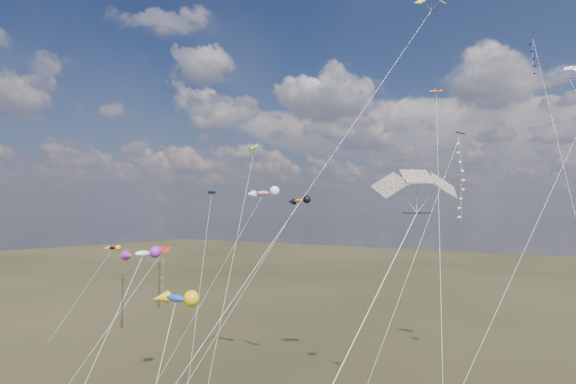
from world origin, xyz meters
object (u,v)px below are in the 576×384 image
Objects in this scene: utility_pole_near at (122,300)px; novelty_black_orange at (112,248)px; utility_pole_far at (159,285)px; parafoil_yellow at (430,0)px.

utility_pole_near is 9.42m from novelty_black_orange.
utility_pole_far is 0.63× the size of novelty_black_orange.
novelty_black_orange is (-46.90, 5.06, -22.10)m from parafoil_yellow.
utility_pole_near is 16.12m from utility_pole_far.
novelty_black_orange is (2.85, -4.03, 8.03)m from utility_pole_near.
utility_pole_far is at bearing 121.03° from novelty_black_orange.
utility_pole_near is at bearing -60.26° from utility_pole_far.
utility_pole_near is 0.23× the size of parafoil_yellow.
parafoil_yellow is at bearing -10.36° from utility_pole_near.
utility_pole_far is at bearing 158.21° from parafoil_yellow.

